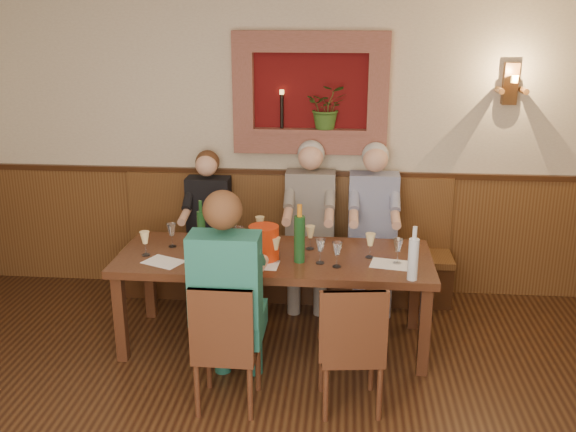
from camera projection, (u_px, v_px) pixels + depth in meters
name	position (u px, v px, depth m)	size (l,w,h in m)	color
room_shell	(226.00, 164.00, 2.82)	(6.04, 6.04, 2.82)	#C5B495
wainscoting	(234.00, 417.00, 3.21)	(6.02, 6.02, 1.15)	#523017
wall_niche	(315.00, 99.00, 5.62)	(1.36, 0.30, 1.06)	#550C0C
wall_sconce	(511.00, 85.00, 5.42)	(0.25, 0.20, 0.35)	#523017
dining_table	(275.00, 264.00, 4.94)	(2.40, 0.90, 0.75)	#3B1B11
bench	(286.00, 261.00, 5.94)	(3.00, 0.45, 1.11)	#381E0F
chair_near_left	(228.00, 369.00, 4.25)	(0.41, 0.41, 0.91)	#3B1B11
chair_near_right	(350.00, 371.00, 4.23)	(0.45, 0.45, 0.91)	#3B1B11
person_bench_left	(208.00, 239.00, 5.84)	(0.39, 0.48, 1.36)	black
person_bench_mid	(309.00, 237.00, 5.74)	(0.44, 0.54, 1.46)	#514D4A
person_bench_right	(372.00, 239.00, 5.69)	(0.43, 0.53, 1.46)	navy
person_chair_front	(229.00, 314.00, 4.24)	(0.45, 0.55, 1.50)	#1C5363
spittoon_bucket	(264.00, 243.00, 4.80)	(0.23, 0.23, 0.26)	red
wine_bottle_green_a	(299.00, 238.00, 4.73)	(0.09, 0.09, 0.44)	#19471E
wine_bottle_green_b	(201.00, 227.00, 5.11)	(0.07, 0.07, 0.36)	#19471E
water_bottle	(413.00, 258.00, 4.42)	(0.09, 0.09, 0.39)	silver
tasting_sheet_a	(164.00, 262.00, 4.78)	(0.28, 0.20, 0.00)	white
tasting_sheet_b	(260.00, 265.00, 4.72)	(0.27, 0.20, 0.00)	white
tasting_sheet_c	(391.00, 264.00, 4.73)	(0.29, 0.21, 0.00)	white
tasting_sheet_d	(209.00, 266.00, 4.69)	(0.31, 0.22, 0.00)	white
wine_glass_0	(145.00, 243.00, 4.88)	(0.08, 0.08, 0.19)	#F7DE94
wine_glass_1	(172.00, 235.00, 5.06)	(0.08, 0.08, 0.19)	white
wine_glass_2	(206.00, 249.00, 4.77)	(0.08, 0.08, 0.19)	#F7DE94
wine_glass_3	(239.00, 239.00, 4.99)	(0.08, 0.08, 0.19)	white
wine_glass_4	(275.00, 250.00, 4.75)	(0.08, 0.08, 0.19)	#F7DE94
wine_glass_5	(310.00, 238.00, 5.01)	(0.08, 0.08, 0.19)	#F7DE94
wine_glass_6	(337.00, 255.00, 4.66)	(0.08, 0.08, 0.19)	white
wine_glass_7	(370.00, 246.00, 4.84)	(0.08, 0.08, 0.19)	#F7DE94
wine_glass_8	(398.00, 251.00, 4.72)	(0.08, 0.08, 0.19)	white
wine_glass_9	(233.00, 259.00, 4.58)	(0.08, 0.08, 0.19)	#F7DE94
wine_glass_10	(320.00, 251.00, 4.73)	(0.08, 0.08, 0.19)	white
wine_glass_11	(260.00, 228.00, 5.24)	(0.08, 0.08, 0.19)	#F7DE94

